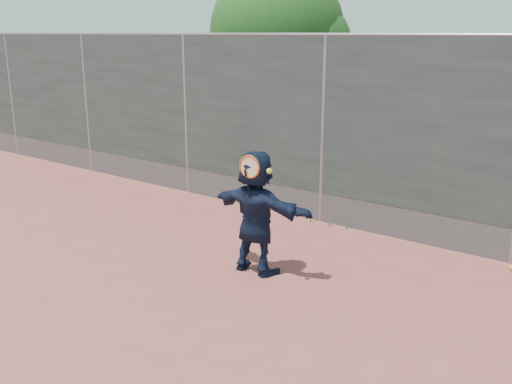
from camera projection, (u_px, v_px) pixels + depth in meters
The scene contains 7 objects.
ground at pixel (170, 296), 6.80m from camera, with size 80.00×80.00×0.00m, color #9E4C42.
player at pixel (256, 212), 7.30m from camera, with size 1.50×0.48×1.62m, color #121C32.
ball_ground at pixel (512, 268), 7.52m from camera, with size 0.07×0.07×0.07m, color #C1D32E.
fence at pixel (323, 127), 9.07m from camera, with size 20.00×0.06×3.03m.
swing_action at pixel (251, 169), 6.92m from camera, with size 0.52×0.18×0.51m.
tree_left at pixel (284, 37), 12.70m from camera, with size 3.15×3.00×4.53m.
weed_clump at pixel (332, 218), 9.20m from camera, with size 0.68×0.07×0.30m.
Camera 1 is at (4.55, -4.35, 3.04)m, focal length 40.00 mm.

